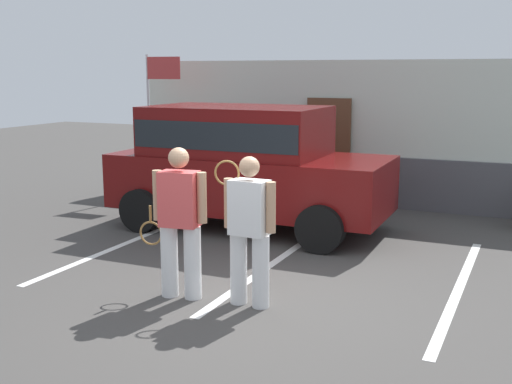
# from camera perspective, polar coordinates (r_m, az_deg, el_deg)

# --- Properties ---
(ground_plane) EXTENTS (40.00, 40.00, 0.00)m
(ground_plane) POSITION_cam_1_polar(r_m,az_deg,el_deg) (7.45, -0.83, -9.82)
(ground_plane) COLOR #423F3D
(parking_stripe_0) EXTENTS (0.12, 4.40, 0.01)m
(parking_stripe_0) POSITION_cam_1_polar(r_m,az_deg,el_deg) (10.05, -11.61, -4.53)
(parking_stripe_0) COLOR silver
(parking_stripe_0) RESTS_ON ground_plane
(parking_stripe_1) EXTENTS (0.12, 4.40, 0.01)m
(parking_stripe_1) POSITION_cam_1_polar(r_m,az_deg,el_deg) (8.86, 1.57, -6.40)
(parking_stripe_1) COLOR silver
(parking_stripe_1) RESTS_ON ground_plane
(parking_stripe_2) EXTENTS (0.12, 4.40, 0.01)m
(parking_stripe_2) POSITION_cam_1_polar(r_m,az_deg,el_deg) (8.27, 17.78, -8.20)
(parking_stripe_2) COLOR silver
(parking_stripe_2) RESTS_ON ground_plane
(house_frontage) EXTENTS (10.35, 0.40, 2.84)m
(house_frontage) POSITION_cam_1_polar(r_m,az_deg,el_deg) (12.69, 10.73, 4.79)
(house_frontage) COLOR silver
(house_frontage) RESTS_ON ground_plane
(parked_suv) EXTENTS (4.62, 2.20, 2.05)m
(parked_suv) POSITION_cam_1_polar(r_m,az_deg,el_deg) (10.63, -1.04, 2.82)
(parked_suv) COLOR #590C0C
(parked_suv) RESTS_ON ground_plane
(tennis_player_man) EXTENTS (0.91, 0.33, 1.78)m
(tennis_player_man) POSITION_cam_1_polar(r_m,az_deg,el_deg) (7.39, -6.87, -2.61)
(tennis_player_man) COLOR white
(tennis_player_man) RESTS_ON ground_plane
(tennis_player_woman) EXTENTS (0.77, 0.28, 1.71)m
(tennis_player_woman) POSITION_cam_1_polar(r_m,az_deg,el_deg) (7.09, -0.62, -3.32)
(tennis_player_woman) COLOR white
(tennis_player_woman) RESTS_ON ground_plane
(flag_pole) EXTENTS (0.80, 0.07, 2.96)m
(flag_pole) POSITION_cam_1_polar(r_m,az_deg,el_deg) (13.46, -8.99, 8.27)
(flag_pole) COLOR silver
(flag_pole) RESTS_ON ground_plane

